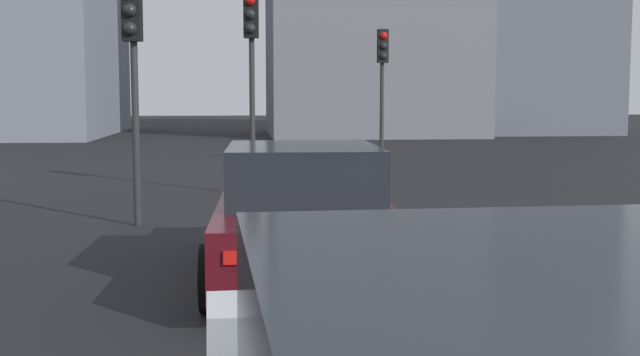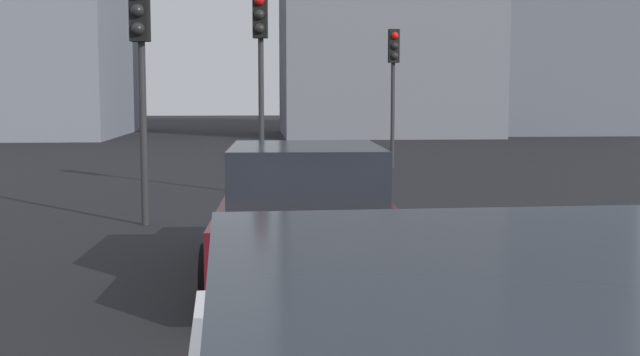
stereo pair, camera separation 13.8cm
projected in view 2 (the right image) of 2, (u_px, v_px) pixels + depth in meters
car_maroon_lead at (305, 214)px, 8.80m from camera, size 4.58×2.12×1.47m
traffic_light_near_left at (260, 50)px, 15.89m from camera, size 0.33×0.31×4.02m
traffic_light_near_right at (140, 50)px, 12.18m from camera, size 0.33×0.31×3.71m
traffic_light_far_left at (394, 68)px, 21.94m from camera, size 0.32×0.29×3.78m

